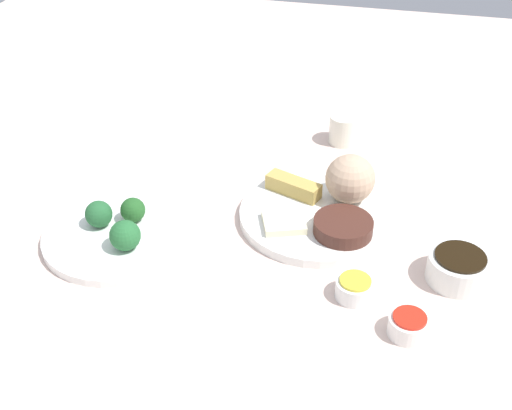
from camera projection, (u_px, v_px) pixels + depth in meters
name	position (u px, v px, depth m)	size (l,w,h in m)	color
tabletop	(304.00, 222.00, 1.11)	(2.20, 2.20, 0.02)	beige
main_plate	(317.00, 216.00, 1.10)	(0.26, 0.26, 0.02)	white
rice_scoop	(350.00, 179.00, 1.10)	(0.08, 0.08, 0.08)	tan
spring_roll	(293.00, 186.00, 1.13)	(0.10, 0.03, 0.03)	tan
crab_rangoon_wonton	(284.00, 222.00, 1.06)	(0.07, 0.06, 0.01)	beige
stir_fry_heap	(343.00, 227.00, 1.04)	(0.09, 0.09, 0.02)	#48251C
broccoli_plate	(118.00, 235.00, 1.06)	(0.24, 0.24, 0.01)	white
broccoli_floret_0	(133.00, 210.00, 1.07)	(0.04, 0.04, 0.04)	#235A24
broccoli_floret_1	(99.00, 214.00, 1.06)	(0.04, 0.04, 0.04)	#256032
broccoli_floret_2	(125.00, 235.00, 1.01)	(0.05, 0.05, 0.05)	#266734
soy_sauce_bowl	(458.00, 269.00, 0.97)	(0.09, 0.09, 0.04)	white
soy_sauce_bowl_liquid	(461.00, 257.00, 0.96)	(0.07, 0.07, 0.00)	black
sauce_ramekin_sweet_and_sour	(408.00, 326.00, 0.88)	(0.06, 0.06, 0.03)	white
sauce_ramekin_sweet_and_sour_liquid	(410.00, 318.00, 0.87)	(0.05, 0.05, 0.00)	red
sauce_ramekin_hot_mustard	(354.00, 289.00, 0.94)	(0.06, 0.06, 0.03)	white
sauce_ramekin_hot_mustard_liquid	(355.00, 281.00, 0.93)	(0.05, 0.05, 0.00)	yellow
teacup	(344.00, 129.00, 1.30)	(0.06, 0.06, 0.06)	white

